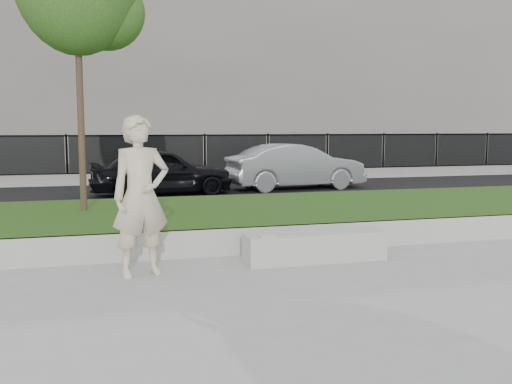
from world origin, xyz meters
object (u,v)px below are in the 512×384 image
object	(u,v)px
stone_bench	(315,247)
car_silver	(295,166)
book	(267,236)
car_dark	(161,171)
man	(141,196)

from	to	relation	value
stone_bench	car_silver	bearing A→B (deg)	72.57
book	car_silver	bearing A→B (deg)	64.19
book	car_dark	world-z (taller)	car_dark
book	car_dark	size ratio (longest dim) A/B	0.05
car_silver	book	bearing A→B (deg)	152.62
man	stone_bench	bearing A→B (deg)	-11.29
car_dark	car_silver	size ratio (longest dim) A/B	0.93
car_dark	man	bearing A→B (deg)	168.54
stone_bench	car_dark	bearing A→B (deg)	99.19
book	car_dark	distance (m)	8.10
man	book	distance (m)	1.73
man	car_dark	world-z (taller)	man
man	car_silver	bearing A→B (deg)	44.79
stone_bench	book	bearing A→B (deg)	-170.07
man	car_silver	xyz separation A→B (m)	(5.01, 8.58, -0.30)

